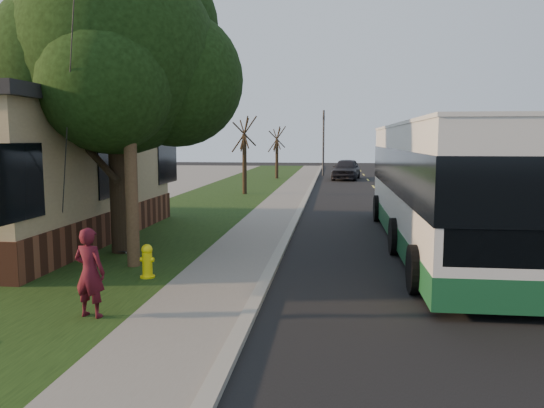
{
  "coord_description": "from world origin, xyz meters",
  "views": [
    {
      "loc": [
        1.43,
        -10.93,
        3.07
      ],
      "look_at": [
        -0.08,
        1.88,
        1.5
      ],
      "focal_mm": 35.0,
      "sensor_mm": 36.0,
      "label": 1
    }
  ],
  "objects": [
    {
      "name": "bare_tree_far",
      "position": [
        -3.0,
        30.0,
        2.0
      ],
      "size": [
        1.38,
        1.21,
        4.03
      ],
      "color": "black",
      "rests_on": "grass_verge"
    },
    {
      "name": "grass_verge",
      "position": [
        -4.5,
        10.0,
        0.04
      ],
      "size": [
        5.0,
        80.0,
        0.07
      ],
      "primitive_type": "cube",
      "color": "black",
      "rests_on": "ground"
    },
    {
      "name": "dumpster",
      "position": [
        -7.4,
        5.46,
        0.71
      ],
      "size": [
        1.67,
        1.41,
        1.34
      ],
      "color": "black",
      "rests_on": "building_lot"
    },
    {
      "name": "ground",
      "position": [
        0.0,
        0.0,
        0.0
      ],
      "size": [
        120.0,
        120.0,
        0.0
      ],
      "primitive_type": "plane",
      "color": "black",
      "rests_on": "ground"
    },
    {
      "name": "fire_hydrant",
      "position": [
        -2.6,
        0.0,
        0.43
      ],
      "size": [
        0.32,
        0.32,
        0.74
      ],
      "color": "#FFED0D",
      "rests_on": "grass_verge"
    },
    {
      "name": "utility_pole",
      "position": [
        -3.31,
        0.99,
        4.63
      ],
      "size": [
        2.86,
        3.21,
        9.07
      ],
      "color": "#473321",
      "rests_on": "ground"
    },
    {
      "name": "distant_car",
      "position": [
        2.36,
        30.31,
        0.81
      ],
      "size": [
        2.5,
        4.94,
        1.61
      ],
      "primitive_type": "imported",
      "rotation": [
        0.0,
        0.0,
        -0.13
      ],
      "color": "black",
      "rests_on": "ground"
    },
    {
      "name": "bare_tree_near",
      "position": [
        -3.5,
        18.0,
        2.15
      ],
      "size": [
        1.38,
        1.21,
        4.31
      ],
      "color": "black",
      "rests_on": "grass_verge"
    },
    {
      "name": "skateboard_main",
      "position": [
        -4.08,
        2.59,
        0.13
      ],
      "size": [
        0.24,
        0.82,
        0.08
      ],
      "color": "black",
      "rests_on": "grass_verge"
    },
    {
      "name": "road",
      "position": [
        4.0,
        10.0,
        0.01
      ],
      "size": [
        8.0,
        80.0,
        0.01
      ],
      "primitive_type": "cube",
      "color": "black",
      "rests_on": "ground"
    },
    {
      "name": "traffic_signal",
      "position": [
        0.5,
        34.0,
        3.16
      ],
      "size": [
        0.18,
        0.22,
        5.5
      ],
      "color": "#2D2D30",
      "rests_on": "ground"
    },
    {
      "name": "leafy_tree",
      "position": [
        -4.17,
        2.65,
        5.17
      ],
      "size": [
        6.3,
        6.0,
        7.8
      ],
      "color": "black",
      "rests_on": "grass_verge"
    },
    {
      "name": "skateboarder",
      "position": [
        -2.65,
        -2.6,
        0.84
      ],
      "size": [
        0.62,
        0.46,
        1.54
      ],
      "primitive_type": "imported",
      "rotation": [
        0.0,
        0.0,
        2.97
      ],
      "color": "#480E1A",
      "rests_on": "grass_verge"
    },
    {
      "name": "curb",
      "position": [
        0.0,
        10.0,
        0.06
      ],
      "size": [
        0.25,
        80.0,
        0.12
      ],
      "primitive_type": "cube",
      "color": "gray",
      "rests_on": "ground"
    },
    {
      "name": "sidewalk",
      "position": [
        -1.0,
        10.0,
        0.04
      ],
      "size": [
        2.0,
        80.0,
        0.08
      ],
      "primitive_type": "cube",
      "color": "slate",
      "rests_on": "ground"
    },
    {
      "name": "transit_bus",
      "position": [
        4.44,
        4.4,
        1.87
      ],
      "size": [
        3.0,
        13.01,
        3.52
      ],
      "color": "silver",
      "rests_on": "ground"
    }
  ]
}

